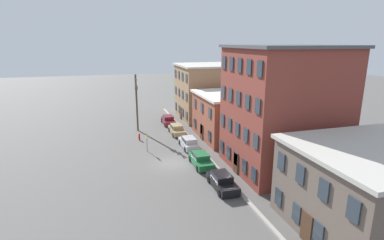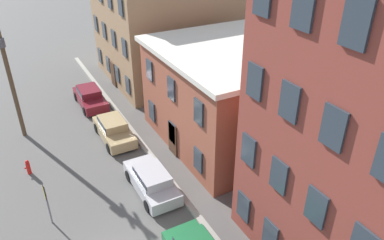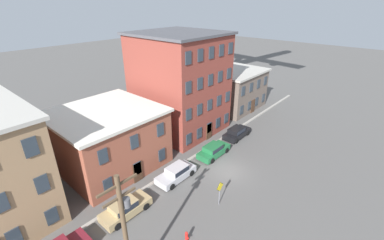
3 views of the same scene
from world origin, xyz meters
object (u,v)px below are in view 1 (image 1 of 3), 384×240
at_px(car_green, 201,159).
at_px(caution_sign, 147,139).
at_px(car_silver, 189,142).
at_px(fire_hydrant, 139,137).
at_px(car_tan, 177,129).
at_px(car_black, 222,181).
at_px(utility_pole, 137,100).
at_px(car_maroon, 168,120).

xyz_separation_m(car_green, caution_sign, (-6.14, -5.22, 0.92)).
distance_m(car_silver, car_green, 6.00).
relative_size(caution_sign, fire_hydrant, 2.61).
bearing_deg(car_tan, car_black, 0.59).
relative_size(car_green, caution_sign, 1.76).
distance_m(car_silver, car_black, 11.66).
bearing_deg(fire_hydrant, utility_pole, 176.19).
relative_size(car_green, fire_hydrant, 4.58).
relative_size(car_maroon, utility_pole, 0.50).
bearing_deg(car_silver, caution_sign, -91.46).
xyz_separation_m(car_maroon, car_silver, (12.23, 0.22, 0.00)).
bearing_deg(fire_hydrant, car_tan, 103.86).
relative_size(car_silver, car_green, 1.00).
distance_m(car_black, fire_hydrant, 17.69).
height_order(car_green, fire_hydrant, car_green).
bearing_deg(car_tan, fire_hydrant, -76.14).
bearing_deg(car_green, utility_pole, -161.32).
height_order(car_tan, fire_hydrant, car_tan).
bearing_deg(car_tan, caution_sign, -40.52).
distance_m(car_silver, fire_hydrant, 7.74).
distance_m(car_black, caution_sign, 13.08).
bearing_deg(car_black, car_green, -176.72).
height_order(car_tan, utility_pole, utility_pole).
relative_size(car_silver, utility_pole, 0.50).
xyz_separation_m(car_green, utility_pole, (-15.76, -5.33, 4.20)).
xyz_separation_m(car_maroon, car_green, (18.23, -0.05, 0.00)).
height_order(car_tan, car_silver, same).
height_order(car_maroon, car_silver, same).
xyz_separation_m(car_tan, fire_hydrant, (1.43, -5.78, -0.27)).
height_order(car_silver, car_black, same).
relative_size(car_tan, utility_pole, 0.50).
distance_m(car_tan, fire_hydrant, 5.96).
xyz_separation_m(car_maroon, fire_hydrant, (7.24, -5.69, -0.27)).
height_order(car_black, fire_hydrant, car_black).
bearing_deg(utility_pole, car_green, 18.68).
height_order(car_maroon, car_black, same).
xyz_separation_m(car_black, fire_hydrant, (-16.65, -5.97, -0.27)).
bearing_deg(car_maroon, car_black, 0.66).
height_order(car_green, caution_sign, caution_sign).
bearing_deg(fire_hydrant, car_maroon, 141.83).
distance_m(car_tan, utility_pole, 7.66).
xyz_separation_m(car_green, fire_hydrant, (-10.98, -5.64, -0.27)).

